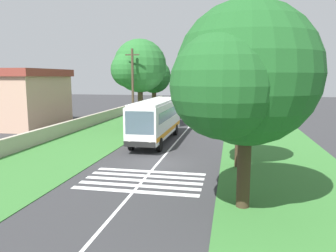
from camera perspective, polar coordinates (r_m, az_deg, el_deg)
ground at (r=22.25m, az=-1.84°, el=-6.57°), size 160.00×160.00×0.00m
grass_verge_left at (r=38.65m, az=-8.74°, el=-0.12°), size 120.00×8.00×0.04m
grass_verge_right at (r=36.54m, az=16.24°, el=-0.87°), size 120.00×8.00×0.04m
centre_line at (r=36.71m, az=3.40°, el=-0.52°), size 110.00×0.16×0.01m
coach_bus at (r=29.39m, az=-2.03°, el=1.42°), size 11.16×2.62×3.73m
zebra_crossing at (r=18.79m, az=-4.41°, el=-9.47°), size 4.05×6.80×0.01m
trailing_car_0 at (r=48.33m, az=7.16°, el=2.42°), size 4.30×1.78×1.43m
trailing_car_1 at (r=58.22m, az=8.25°, el=3.45°), size 4.30×1.78×1.43m
trailing_car_2 at (r=64.37m, az=5.12°, el=3.99°), size 4.30×1.78×1.43m
trailing_car_3 at (r=72.89m, az=6.09°, el=4.51°), size 4.30×1.78×1.43m
trailing_minibus_0 at (r=83.03m, az=8.91°, el=5.56°), size 6.00×2.14×2.53m
roadside_tree_left_0 at (r=43.44m, az=-2.58°, el=8.49°), size 5.35×4.45×8.08m
roadside_tree_left_1 at (r=82.02m, az=3.83°, el=9.39°), size 5.99×5.19×9.65m
roadside_tree_left_2 at (r=36.27m, az=-5.10°, el=10.12°), size 6.97×5.76×9.82m
roadside_tree_right_0 at (r=63.05m, az=12.57°, el=10.56°), size 6.61×5.68×11.13m
roadside_tree_right_1 at (r=21.18m, az=12.26°, el=8.15°), size 5.55×4.64×8.15m
roadside_tree_right_2 at (r=14.32m, az=12.86°, el=8.23°), size 7.34×6.14×8.99m
utility_pole at (r=32.76m, az=-6.17°, el=6.13°), size 0.24×1.40×8.50m
roadside_wall at (r=44.39m, az=-10.71°, el=1.80°), size 70.00×0.40×1.26m
roadside_building at (r=41.65m, az=-23.75°, el=4.55°), size 10.03×7.58×6.69m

